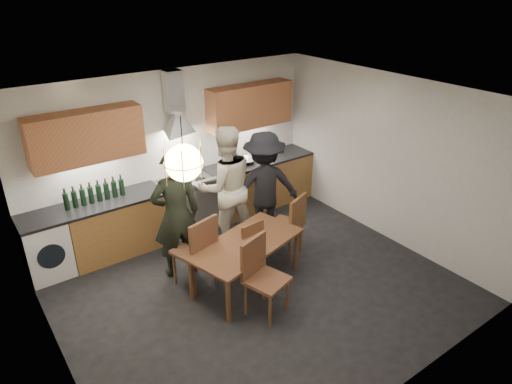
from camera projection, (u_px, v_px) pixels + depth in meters
ground at (256, 286)px, 6.27m from camera, size 5.00×5.00×0.00m
room_shell at (256, 172)px, 5.53m from camera, size 5.02×4.52×2.61m
counter_run at (188, 204)px, 7.52m from camera, size 5.00×0.62×0.90m
range_stove at (187, 205)px, 7.50m from camera, size 0.90×0.60×0.92m
wall_fixtures at (177, 119)px, 6.97m from camera, size 4.30×0.54×1.10m
pendant_lamp at (184, 163)px, 4.76m from camera, size 0.43×0.43×0.70m
dining_table at (246, 247)px, 6.07m from camera, size 1.72×1.16×0.67m
chair_back_left at (198, 248)px, 6.03m from camera, size 0.58×0.58×1.06m
chair_back_mid at (248, 243)px, 6.37m from camera, size 0.41×0.41×0.84m
chair_back_right at (291, 222)px, 6.74m from camera, size 0.58×0.58×0.99m
chair_front at (261, 272)px, 5.59m from camera, size 0.58×0.58×1.02m
person_left at (176, 215)px, 6.18m from camera, size 0.74×0.56×1.85m
person_mid at (225, 187)px, 6.92m from camera, size 1.06×0.90×1.92m
person_right at (264, 187)px, 7.10m from camera, size 1.31×1.03×1.77m
mixing_bowl at (247, 161)px, 7.93m from camera, size 0.35×0.35×0.08m
stock_pot at (277, 150)px, 8.32m from camera, size 0.21×0.21×0.14m
wine_bottles at (95, 192)px, 6.53m from camera, size 0.88×0.08×0.32m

